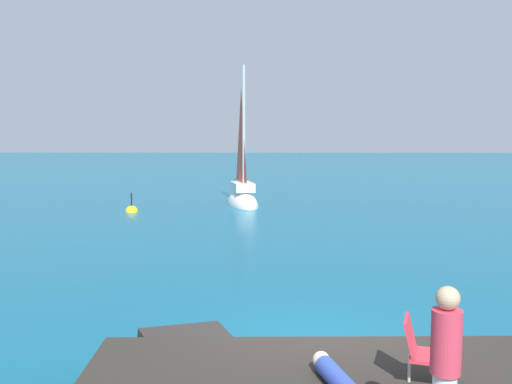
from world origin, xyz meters
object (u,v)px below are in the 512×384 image
(person_standing, at_px, (445,366))
(marker_buoy, at_px, (132,212))
(beach_chair, at_px, (422,348))
(sailboat_near, at_px, (242,197))

(person_standing, xyz_separation_m, marker_buoy, (-7.34, 19.56, -1.44))
(person_standing, distance_m, marker_buoy, 20.95)
(beach_chair, relative_size, marker_buoy, 0.71)
(sailboat_near, height_order, beach_chair, sailboat_near)
(sailboat_near, bearing_deg, beach_chair, -5.04)
(person_standing, distance_m, beach_chair, 1.58)
(marker_buoy, bearing_deg, beach_chair, -67.24)
(marker_buoy, bearing_deg, sailboat_near, 27.31)
(beach_chair, bearing_deg, sailboat_near, 115.17)
(person_standing, height_order, beach_chair, person_standing)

